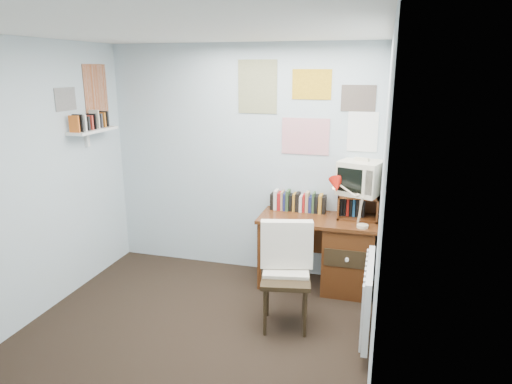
% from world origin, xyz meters
% --- Properties ---
extents(ground, '(3.50, 3.50, 0.00)m').
position_xyz_m(ground, '(0.00, 0.00, 0.00)').
color(ground, black).
rests_on(ground, ground).
extents(back_wall, '(3.00, 0.02, 2.50)m').
position_xyz_m(back_wall, '(0.00, 1.75, 1.25)').
color(back_wall, '#AFC2C8').
rests_on(back_wall, ground).
extents(left_wall, '(0.02, 3.50, 2.50)m').
position_xyz_m(left_wall, '(-1.50, 0.00, 1.25)').
color(left_wall, '#AFC2C8').
rests_on(left_wall, ground).
extents(right_wall, '(0.02, 3.50, 2.50)m').
position_xyz_m(right_wall, '(1.50, 0.00, 1.25)').
color(right_wall, '#AFC2C8').
rests_on(right_wall, ground).
extents(ceiling, '(3.00, 3.50, 0.02)m').
position_xyz_m(ceiling, '(0.00, 0.00, 2.50)').
color(ceiling, white).
rests_on(ceiling, back_wall).
extents(desk, '(1.20, 0.55, 0.76)m').
position_xyz_m(desk, '(1.17, 1.48, 0.41)').
color(desk, '#572C14').
rests_on(desk, ground).
extents(desk_chair, '(0.54, 0.52, 0.91)m').
position_xyz_m(desk_chair, '(0.75, 0.62, 0.45)').
color(desk_chair, black).
rests_on(desk_chair, ground).
extents(desk_lamp, '(0.34, 0.31, 0.40)m').
position_xyz_m(desk_lamp, '(1.35, 1.29, 0.96)').
color(desk_lamp, red).
rests_on(desk_lamp, desk).
extents(tv_riser, '(0.40, 0.30, 0.25)m').
position_xyz_m(tv_riser, '(1.29, 1.59, 0.89)').
color(tv_riser, '#572C14').
rests_on(tv_riser, desk).
extents(crt_tv, '(0.48, 0.46, 0.37)m').
position_xyz_m(crt_tv, '(1.29, 1.61, 1.20)').
color(crt_tv, beige).
rests_on(crt_tv, tv_riser).
extents(book_row, '(0.60, 0.14, 0.22)m').
position_xyz_m(book_row, '(0.66, 1.66, 0.87)').
color(book_row, '#572C14').
rests_on(book_row, desk).
extents(radiator, '(0.09, 0.80, 0.60)m').
position_xyz_m(radiator, '(1.46, 0.55, 0.42)').
color(radiator, white).
rests_on(radiator, right_wall).
extents(wall_shelf, '(0.20, 0.62, 0.24)m').
position_xyz_m(wall_shelf, '(-1.40, 1.10, 1.62)').
color(wall_shelf, white).
rests_on(wall_shelf, left_wall).
extents(posters_back, '(1.20, 0.01, 0.90)m').
position_xyz_m(posters_back, '(0.70, 1.74, 1.85)').
color(posters_back, white).
rests_on(posters_back, back_wall).
extents(posters_left, '(0.01, 0.70, 0.60)m').
position_xyz_m(posters_left, '(-1.49, 1.10, 2.00)').
color(posters_left, white).
rests_on(posters_left, left_wall).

